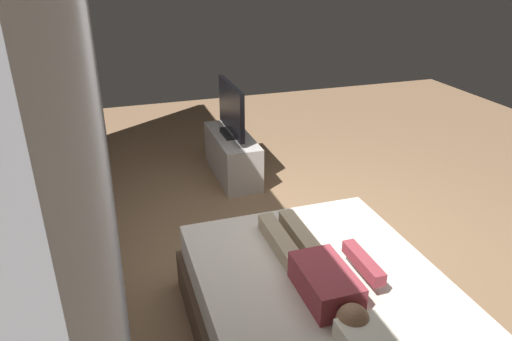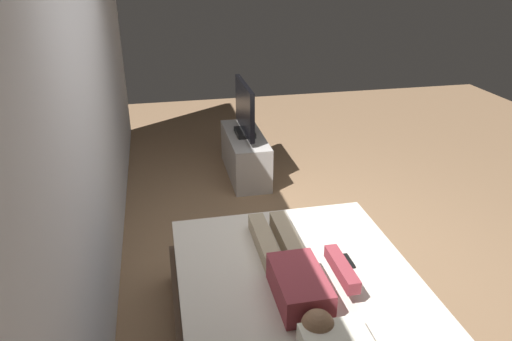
% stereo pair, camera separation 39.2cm
% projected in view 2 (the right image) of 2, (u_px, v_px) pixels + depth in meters
% --- Properties ---
extents(ground_plane, '(10.00, 10.00, 0.00)m').
position_uv_depth(ground_plane, '(301.00, 261.00, 4.03)').
color(ground_plane, '#8C6B4C').
extents(back_wall, '(6.40, 0.10, 2.80)m').
position_uv_depth(back_wall, '(92.00, 99.00, 3.51)').
color(back_wall, silver).
rests_on(back_wall, ground).
extents(bed, '(1.96, 1.56, 0.54)m').
position_uv_depth(bed, '(302.00, 322.00, 3.00)').
color(bed, brown).
rests_on(bed, ground).
extents(person, '(1.26, 0.46, 0.18)m').
position_uv_depth(person, '(295.00, 274.00, 2.86)').
color(person, '#993842').
rests_on(person, bed).
extents(remote, '(0.15, 0.04, 0.02)m').
position_uv_depth(remote, '(348.00, 261.00, 3.11)').
color(remote, black).
rests_on(remote, bed).
extents(tv_stand, '(1.10, 0.40, 0.50)m').
position_uv_depth(tv_stand, '(245.00, 155.00, 5.50)').
color(tv_stand, '#B7B2AD').
rests_on(tv_stand, ground).
extents(tv, '(0.88, 0.20, 0.59)m').
position_uv_depth(tv, '(245.00, 110.00, 5.28)').
color(tv, black).
rests_on(tv, tv_stand).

